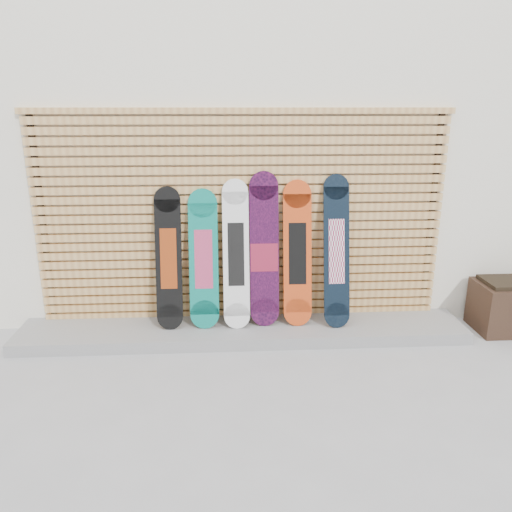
{
  "coord_description": "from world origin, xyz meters",
  "views": [
    {
      "loc": [
        -0.29,
        -4.08,
        2.31
      ],
      "look_at": [
        -0.01,
        0.75,
        0.85
      ],
      "focal_mm": 35.0,
      "sensor_mm": 36.0,
      "label": 1
    }
  ],
  "objects_px": {
    "snowboard_3": "(264,251)",
    "snowboard_5": "(336,251)",
    "snowboard_4": "(297,254)",
    "snowboard_2": "(236,254)",
    "snowboard_0": "(169,259)",
    "snowboard_1": "(204,259)"
  },
  "relations": [
    {
      "from": "snowboard_1",
      "to": "snowboard_5",
      "type": "xyz_separation_m",
      "value": [
        1.35,
        -0.03,
        0.07
      ]
    },
    {
      "from": "snowboard_3",
      "to": "snowboard_0",
      "type": "bearing_deg",
      "value": -179.19
    },
    {
      "from": "snowboard_1",
      "to": "snowboard_2",
      "type": "bearing_deg",
      "value": -1.88
    },
    {
      "from": "snowboard_1",
      "to": "snowboard_2",
      "type": "height_order",
      "value": "snowboard_2"
    },
    {
      "from": "snowboard_0",
      "to": "snowboard_1",
      "type": "bearing_deg",
      "value": 0.28
    },
    {
      "from": "snowboard_5",
      "to": "snowboard_0",
      "type": "bearing_deg",
      "value": 179.03
    },
    {
      "from": "snowboard_0",
      "to": "snowboard_5",
      "type": "bearing_deg",
      "value": -0.97
    },
    {
      "from": "snowboard_0",
      "to": "snowboard_2",
      "type": "xyz_separation_m",
      "value": [
        0.68,
        -0.01,
        0.04
      ]
    },
    {
      "from": "snowboard_2",
      "to": "snowboard_0",
      "type": "bearing_deg",
      "value": 179.24
    },
    {
      "from": "snowboard_4",
      "to": "snowboard_2",
      "type": "bearing_deg",
      "value": -178.54
    },
    {
      "from": "snowboard_2",
      "to": "snowboard_4",
      "type": "distance_m",
      "value": 0.63
    },
    {
      "from": "snowboard_0",
      "to": "snowboard_3",
      "type": "bearing_deg",
      "value": 0.81
    },
    {
      "from": "snowboard_0",
      "to": "snowboard_5",
      "type": "relative_size",
      "value": 0.93
    },
    {
      "from": "snowboard_4",
      "to": "snowboard_5",
      "type": "height_order",
      "value": "snowboard_5"
    },
    {
      "from": "snowboard_1",
      "to": "snowboard_3",
      "type": "bearing_deg",
      "value": 1.12
    },
    {
      "from": "snowboard_5",
      "to": "snowboard_1",
      "type": "bearing_deg",
      "value": 178.71
    },
    {
      "from": "snowboard_0",
      "to": "snowboard_2",
      "type": "bearing_deg",
      "value": -0.76
    },
    {
      "from": "snowboard_3",
      "to": "snowboard_5",
      "type": "height_order",
      "value": "snowboard_3"
    },
    {
      "from": "snowboard_2",
      "to": "snowboard_5",
      "type": "distance_m",
      "value": 1.03
    },
    {
      "from": "snowboard_4",
      "to": "snowboard_5",
      "type": "distance_m",
      "value": 0.4
    },
    {
      "from": "snowboard_1",
      "to": "snowboard_5",
      "type": "distance_m",
      "value": 1.36
    },
    {
      "from": "snowboard_0",
      "to": "snowboard_1",
      "type": "distance_m",
      "value": 0.35
    }
  ]
}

